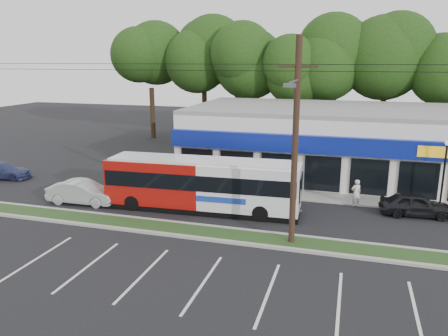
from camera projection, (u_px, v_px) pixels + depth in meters
ground at (228, 244)px, 21.63m from camera, size 120.00×120.00×0.00m
grass_strip at (233, 236)px, 22.55m from camera, size 40.00×1.60×0.12m
curb_south at (229, 242)px, 21.76m from camera, size 40.00×0.25×0.14m
curb_north at (237, 230)px, 23.34m from camera, size 40.00×0.25×0.14m
sidewalk at (339, 198)px, 28.62m from camera, size 32.00×2.20×0.10m
strip_mall at (351, 141)px, 34.28m from camera, size 25.00×12.55×5.30m
utility_pole at (292, 136)px, 20.40m from camera, size 50.00×2.77×10.00m
lamp_post at (445, 167)px, 26.14m from camera, size 0.30×0.30×4.25m
tree_line at (340, 65)px, 42.68m from camera, size 46.76×6.76×11.83m
metrobus at (202, 183)px, 26.22m from camera, size 11.85×3.06×3.16m
car_dark at (416, 204)px, 25.48m from camera, size 4.11×1.91×1.36m
car_silver at (83, 192)px, 27.63m from camera, size 4.55×1.80×1.47m
car_blue at (3, 171)px, 33.51m from camera, size 4.46×2.34×1.23m
pedestrian_a at (356, 193)px, 27.08m from camera, size 0.74×0.65×1.72m
pedestrian_b at (296, 196)px, 26.30m from camera, size 1.07×0.99×1.77m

